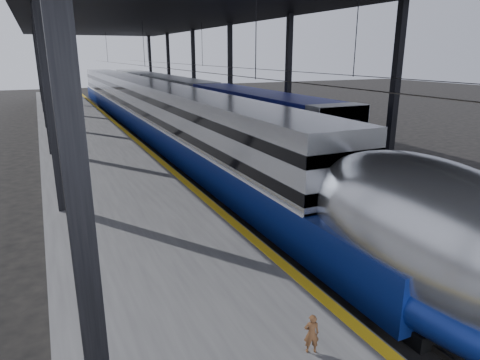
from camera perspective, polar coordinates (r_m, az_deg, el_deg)
ground at (r=14.15m, az=3.81°, el=-10.68°), size 160.00×160.00×0.00m
platform at (r=31.68m, az=-19.73°, el=4.68°), size 6.00×80.00×1.00m
yellow_strip at (r=31.95m, az=-14.81°, el=6.12°), size 0.30×80.00×0.01m
rails at (r=33.39m, az=-5.88°, el=5.39°), size 6.52×80.00×0.16m
canopy at (r=32.14m, az=-11.07°, el=20.95°), size 18.00×75.00×9.47m
tgv_train at (r=35.60m, az=-11.63°, el=8.98°), size 3.00×65.20×4.30m
second_train at (r=45.83m, az=-8.26°, el=10.82°), size 2.96×56.05×4.08m
child at (r=8.64m, az=9.52°, el=-19.54°), size 0.34×0.28×0.80m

